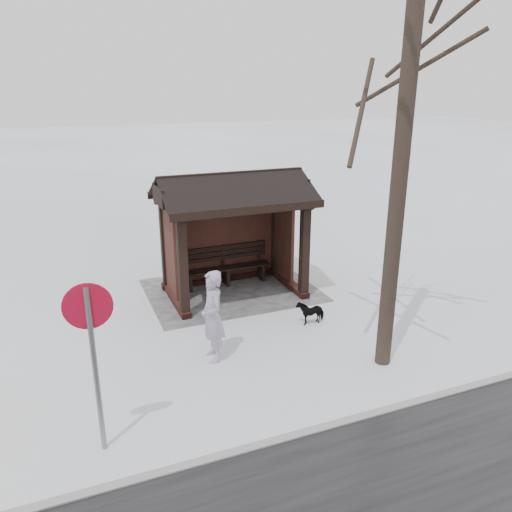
{
  "coord_description": "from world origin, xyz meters",
  "views": [
    {
      "loc": [
        3.88,
        11.03,
        4.99
      ],
      "look_at": [
        -0.28,
        0.8,
        1.22
      ],
      "focal_mm": 35.0,
      "sensor_mm": 36.0,
      "label": 1
    }
  ],
  "objects": [
    {
      "name": "kerb",
      "position": [
        0.0,
        5.5,
        0.01
      ],
      "size": [
        120.0,
        0.15,
        0.06
      ],
      "primitive_type": "cube",
      "color": "gray",
      "rests_on": "ground"
    },
    {
      "name": "pedestrian",
      "position": [
        1.44,
        2.87,
        0.9
      ],
      "size": [
        0.44,
        0.66,
        1.79
      ],
      "primitive_type": "imported",
      "rotation": [
        0.0,
        0.0,
        1.59
      ],
      "color": "#A299B3",
      "rests_on": "ground"
    },
    {
      "name": "tree_near",
      "position": [
        -1.5,
        4.2,
        6.16
      ],
      "size": [
        3.42,
        3.42,
        9.03
      ],
      "color": "black",
      "rests_on": "ground"
    },
    {
      "name": "ground",
      "position": [
        0.0,
        0.0,
        0.0
      ],
      "size": [
        120.0,
        120.0,
        0.0
      ],
      "primitive_type": "plane",
      "color": "white",
      "rests_on": "ground"
    },
    {
      "name": "trampled_patch",
      "position": [
        0.0,
        -0.2,
        0.01
      ],
      "size": [
        4.2,
        3.2,
        0.02
      ],
      "primitive_type": "cube",
      "color": "#949499",
      "rests_on": "ground"
    },
    {
      "name": "bus_shelter",
      "position": [
        0.0,
        -0.16,
        2.17
      ],
      "size": [
        3.6,
        2.4,
        3.09
      ],
      "color": "#341513",
      "rests_on": "ground"
    },
    {
      "name": "road_sign",
      "position": [
        3.68,
        4.66,
        1.84
      ],
      "size": [
        0.66,
        0.11,
        2.58
      ],
      "rotation": [
        0.0,
        0.0,
        -0.08
      ],
      "color": "gray",
      "rests_on": "ground"
    },
    {
      "name": "dog",
      "position": [
        -1.02,
        2.18,
        0.26
      ],
      "size": [
        0.63,
        0.31,
        0.52
      ],
      "primitive_type": "imported",
      "rotation": [
        0.0,
        0.0,
        1.62
      ],
      "color": "black",
      "rests_on": "ground"
    }
  ]
}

